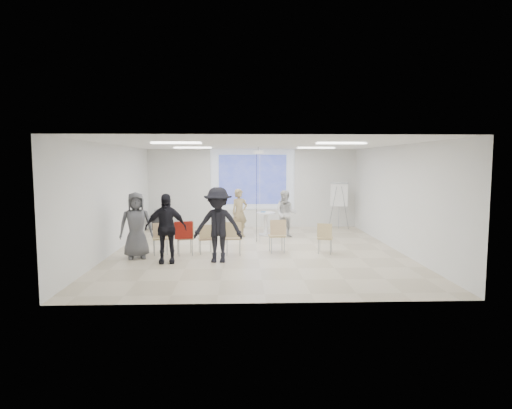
{
  "coord_description": "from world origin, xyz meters",
  "views": [
    {
      "loc": [
        -0.44,
        -11.94,
        2.52
      ],
      "look_at": [
        0.0,
        0.8,
        1.25
      ],
      "focal_mm": 30.0,
      "sensor_mm": 36.0,
      "label": 1
    }
  ],
  "objects_px": {
    "player_right": "(286,211)",
    "audience_left": "(166,223)",
    "laptop": "(205,238)",
    "av_cart": "(161,221)",
    "chair_left_mid": "(185,235)",
    "chair_right_far": "(325,236)",
    "chair_far_left": "(160,236)",
    "chair_center": "(233,235)",
    "chair_right_inner": "(277,233)",
    "chair_left_inner": "(206,236)",
    "audience_mid": "(218,220)",
    "pedestal_table": "(266,222)",
    "player_left": "(239,210)",
    "audience_outer": "(136,221)",
    "flipchart_easel": "(339,195)"
  },
  "relations": [
    {
      "from": "player_right",
      "to": "chair_far_left",
      "type": "relative_size",
      "value": 1.96
    },
    {
      "from": "chair_right_far",
      "to": "audience_outer",
      "type": "xyz_separation_m",
      "value": [
        -5.05,
        -0.35,
        0.47
      ]
    },
    {
      "from": "audience_mid",
      "to": "av_cart",
      "type": "relative_size",
      "value": 2.73
    },
    {
      "from": "chair_left_mid",
      "to": "chair_right_far",
      "type": "height_order",
      "value": "chair_left_mid"
    },
    {
      "from": "laptop",
      "to": "av_cart",
      "type": "distance_m",
      "value": 4.47
    },
    {
      "from": "chair_left_mid",
      "to": "chair_right_far",
      "type": "distance_m",
      "value": 3.81
    },
    {
      "from": "player_left",
      "to": "chair_left_inner",
      "type": "height_order",
      "value": "player_left"
    },
    {
      "from": "audience_outer",
      "to": "av_cart",
      "type": "height_order",
      "value": "audience_outer"
    },
    {
      "from": "flipchart_easel",
      "to": "av_cart",
      "type": "height_order",
      "value": "flipchart_easel"
    },
    {
      "from": "player_right",
      "to": "laptop",
      "type": "height_order",
      "value": "player_right"
    },
    {
      "from": "chair_right_far",
      "to": "chair_left_inner",
      "type": "bearing_deg",
      "value": -164.46
    },
    {
      "from": "chair_center",
      "to": "audience_outer",
      "type": "xyz_separation_m",
      "value": [
        -2.54,
        -0.24,
        0.43
      ]
    },
    {
      "from": "player_left",
      "to": "chair_left_mid",
      "type": "distance_m",
      "value": 3.22
    },
    {
      "from": "laptop",
      "to": "pedestal_table",
      "type": "bearing_deg",
      "value": -135.18
    },
    {
      "from": "player_left",
      "to": "chair_far_left",
      "type": "bearing_deg",
      "value": -157.17
    },
    {
      "from": "chair_center",
      "to": "chair_right_inner",
      "type": "bearing_deg",
      "value": 11.93
    },
    {
      "from": "laptop",
      "to": "audience_left",
      "type": "relative_size",
      "value": 0.15
    },
    {
      "from": "audience_outer",
      "to": "audience_left",
      "type": "bearing_deg",
      "value": -46.83
    },
    {
      "from": "player_right",
      "to": "chair_left_mid",
      "type": "xyz_separation_m",
      "value": [
        -3.01,
        -2.77,
        -0.32
      ]
    },
    {
      "from": "audience_mid",
      "to": "chair_far_left",
      "type": "bearing_deg",
      "value": 156.62
    },
    {
      "from": "chair_center",
      "to": "laptop",
      "type": "bearing_deg",
      "value": 158.44
    },
    {
      "from": "player_right",
      "to": "av_cart",
      "type": "bearing_deg",
      "value": 173.96
    },
    {
      "from": "player_right",
      "to": "chair_center",
      "type": "xyz_separation_m",
      "value": [
        -1.71,
        -2.79,
        -0.33
      ]
    },
    {
      "from": "pedestal_table",
      "to": "player_left",
      "type": "bearing_deg",
      "value": -165.33
    },
    {
      "from": "chair_center",
      "to": "laptop",
      "type": "distance_m",
      "value": 0.84
    },
    {
      "from": "audience_mid",
      "to": "audience_outer",
      "type": "height_order",
      "value": "audience_mid"
    },
    {
      "from": "player_right",
      "to": "audience_left",
      "type": "bearing_deg",
      "value": -120.71
    },
    {
      "from": "chair_center",
      "to": "audience_mid",
      "type": "relative_size",
      "value": 0.43
    },
    {
      "from": "chair_right_far",
      "to": "chair_left_mid",
      "type": "bearing_deg",
      "value": -161.39
    },
    {
      "from": "chair_far_left",
      "to": "av_cart",
      "type": "relative_size",
      "value": 1.13
    },
    {
      "from": "player_left",
      "to": "chair_right_far",
      "type": "height_order",
      "value": "player_left"
    },
    {
      "from": "audience_left",
      "to": "chair_right_far",
      "type": "bearing_deg",
      "value": 6.3
    },
    {
      "from": "audience_left",
      "to": "audience_outer",
      "type": "xyz_separation_m",
      "value": [
        -0.86,
        0.54,
        -0.02
      ]
    },
    {
      "from": "player_right",
      "to": "av_cart",
      "type": "xyz_separation_m",
      "value": [
        -4.46,
        1.52,
        -0.51
      ]
    },
    {
      "from": "pedestal_table",
      "to": "chair_center",
      "type": "height_order",
      "value": "chair_center"
    },
    {
      "from": "player_left",
      "to": "flipchart_easel",
      "type": "height_order",
      "value": "player_left"
    },
    {
      "from": "pedestal_table",
      "to": "chair_center",
      "type": "xyz_separation_m",
      "value": [
        -1.05,
        -3.1,
        0.09
      ]
    },
    {
      "from": "chair_far_left",
      "to": "chair_right_far",
      "type": "distance_m",
      "value": 4.49
    },
    {
      "from": "player_left",
      "to": "chair_right_far",
      "type": "relative_size",
      "value": 2.15
    },
    {
      "from": "chair_right_far",
      "to": "player_right",
      "type": "bearing_deg",
      "value": 123.86
    },
    {
      "from": "av_cart",
      "to": "chair_left_mid",
      "type": "bearing_deg",
      "value": -59.87
    },
    {
      "from": "chair_far_left",
      "to": "chair_right_far",
      "type": "xyz_separation_m",
      "value": [
        4.49,
        -0.04,
        -0.02
      ]
    },
    {
      "from": "pedestal_table",
      "to": "chair_left_mid",
      "type": "height_order",
      "value": "chair_left_mid"
    },
    {
      "from": "player_left",
      "to": "chair_left_mid",
      "type": "xyz_separation_m",
      "value": [
        -1.46,
        -2.85,
        -0.37
      ]
    },
    {
      "from": "audience_left",
      "to": "player_left",
      "type": "bearing_deg",
      "value": 57.77
    },
    {
      "from": "chair_right_far",
      "to": "audience_mid",
      "type": "height_order",
      "value": "audience_mid"
    },
    {
      "from": "chair_center",
      "to": "av_cart",
      "type": "height_order",
      "value": "chair_center"
    },
    {
      "from": "pedestal_table",
      "to": "chair_left_mid",
      "type": "xyz_separation_m",
      "value": [
        -2.35,
        -3.09,
        0.1
      ]
    },
    {
      "from": "pedestal_table",
      "to": "player_left",
      "type": "relative_size",
      "value": 0.45
    },
    {
      "from": "chair_far_left",
      "to": "audience_left",
      "type": "xyz_separation_m",
      "value": [
        0.31,
        -0.92,
        0.47
      ]
    }
  ]
}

